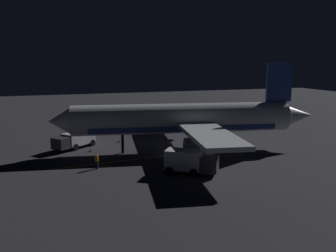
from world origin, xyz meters
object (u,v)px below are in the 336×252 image
(baggage_truck, at_px, (75,140))
(catering_truck, at_px, (189,162))
(airliner, at_px, (187,120))
(traffic_cone_near_left, at_px, (91,150))
(ground_crew_worker, at_px, (97,161))
(traffic_cone_near_right, at_px, (119,140))

(baggage_truck, bearing_deg, catering_truck, -146.91)
(airliner, distance_m, catering_truck, 10.78)
(baggage_truck, bearing_deg, traffic_cone_near_left, -147.44)
(airliner, xyz_separation_m, traffic_cone_near_left, (3.61, 12.31, -3.99))
(catering_truck, bearing_deg, baggage_truck, 33.09)
(ground_crew_worker, bearing_deg, catering_truck, -118.95)
(airliner, height_order, traffic_cone_near_right, airliner)
(traffic_cone_near_left, bearing_deg, catering_truck, -146.80)
(airliner, xyz_separation_m, catering_truck, (-9.73, 3.58, -2.95))
(traffic_cone_near_left, relative_size, traffic_cone_near_right, 1.00)
(baggage_truck, height_order, traffic_cone_near_left, baggage_truck)
(ground_crew_worker, bearing_deg, baggage_truck, 6.93)
(ground_crew_worker, relative_size, traffic_cone_near_left, 3.16)
(baggage_truck, relative_size, traffic_cone_near_left, 11.47)
(airliner, xyz_separation_m, traffic_cone_near_right, (8.14, 7.47, -3.99))
(airliner, height_order, traffic_cone_near_left, airliner)
(baggage_truck, distance_m, ground_crew_worker, 11.07)
(catering_truck, xyz_separation_m, traffic_cone_near_right, (17.87, 3.89, -1.04))
(airliner, relative_size, ground_crew_worker, 20.62)
(traffic_cone_near_left, height_order, traffic_cone_near_right, same)
(ground_crew_worker, height_order, traffic_cone_near_right, ground_crew_worker)
(airliner, relative_size, traffic_cone_near_left, 65.24)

